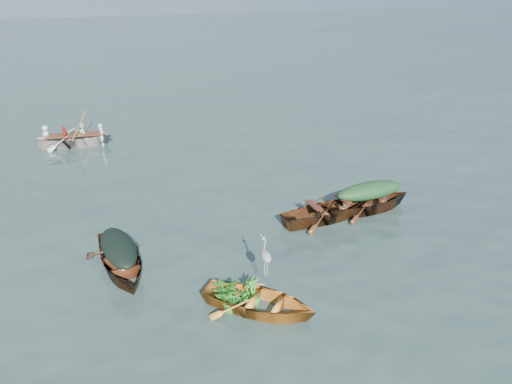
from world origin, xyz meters
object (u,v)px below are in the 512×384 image
Objects in this scene: dark_covered_boat at (121,269)px; rowed_boat at (76,146)px; open_wooden_boat at (327,219)px; green_tarp_boat at (367,211)px; yellow_dinghy at (259,311)px; heron at (266,263)px.

dark_covered_boat is 10.16m from rowed_boat.
open_wooden_boat is at bearing -0.59° from dark_covered_boat.
rowed_boat is at bearing 87.55° from dark_covered_boat.
dark_covered_boat reaches higher than green_tarp_boat.
rowed_boat is (-8.40, 9.27, 0.00)m from green_tarp_boat.
heron reaches higher than yellow_dinghy.
heron reaches higher than dark_covered_boat.
green_tarp_boat is (7.48, 0.85, 0.00)m from dark_covered_boat.
open_wooden_boat is 11.68m from rowed_boat.
open_wooden_boat is 4.32m from heron.
dark_covered_boat is at bearing 90.66° from open_wooden_boat.
rowed_boat reaches higher than yellow_dinghy.
green_tarp_boat is 0.97× the size of rowed_boat.
heron reaches higher than green_tarp_boat.
heron is (0.32, 0.45, 0.89)m from yellow_dinghy.
rowed_boat is (-0.92, 10.12, 0.00)m from dark_covered_boat.
dark_covered_boat is 0.91× the size of open_wooden_boat.
open_wooden_boat reaches higher than yellow_dinghy.
green_tarp_boat is 4.43× the size of heron.
rowed_boat reaches higher than open_wooden_boat.
yellow_dinghy is 0.86× the size of dark_covered_boat.
rowed_boat is at bearing 56.15° from yellow_dinghy.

